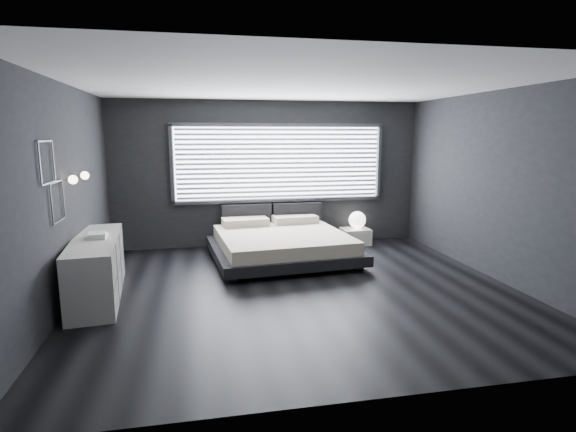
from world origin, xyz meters
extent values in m
plane|color=black|center=(0.00, 0.00, 0.00)|extent=(6.00, 6.00, 0.00)
plane|color=white|center=(0.00, 0.00, 2.80)|extent=(6.00, 6.00, 0.00)
cube|color=black|center=(0.00, 2.75, 1.40)|extent=(6.00, 0.04, 2.80)
cube|color=black|center=(0.00, -2.75, 1.40)|extent=(6.00, 0.04, 2.80)
cube|color=black|center=(-3.00, 0.00, 1.40)|extent=(0.04, 5.50, 2.80)
cube|color=black|center=(3.00, 0.00, 1.40)|extent=(0.04, 5.50, 2.80)
cube|color=white|center=(0.20, 2.73, 1.61)|extent=(4.00, 0.02, 1.38)
cube|color=#47474C|center=(-1.84, 2.70, 1.61)|extent=(0.06, 0.08, 1.48)
cube|color=#47474C|center=(2.24, 2.70, 1.61)|extent=(0.06, 0.08, 1.48)
cube|color=#47474C|center=(0.20, 2.70, 2.34)|extent=(4.14, 0.08, 0.06)
cube|color=#47474C|center=(0.20, 2.70, 0.88)|extent=(4.14, 0.08, 0.06)
cube|color=silver|center=(0.20, 2.67, 1.61)|extent=(3.94, 0.03, 1.32)
cube|color=black|center=(-0.47, 2.64, 0.57)|extent=(0.96, 0.16, 0.52)
cube|color=black|center=(0.53, 2.64, 0.57)|extent=(0.96, 0.16, 0.52)
cylinder|color=silver|center=(-2.95, 0.05, 1.60)|extent=(0.10, 0.02, 0.02)
sphere|color=#FFE5B7|center=(-2.88, 0.05, 1.60)|extent=(0.11, 0.11, 0.11)
cylinder|color=silver|center=(-2.95, 0.65, 1.60)|extent=(0.10, 0.02, 0.02)
sphere|color=#FFE5B7|center=(-2.88, 0.65, 1.60)|extent=(0.11, 0.11, 0.11)
cube|color=#47474C|center=(-2.98, -0.55, 2.08)|extent=(0.01, 0.46, 0.02)
cube|color=#47474C|center=(-2.98, -0.55, 1.62)|extent=(0.01, 0.46, 0.02)
cube|color=#47474C|center=(-2.98, -0.32, 1.85)|extent=(0.01, 0.02, 0.46)
cube|color=#47474C|center=(-2.98, -0.78, 1.85)|extent=(0.01, 0.02, 0.46)
cube|color=#47474C|center=(-2.98, -0.30, 1.61)|extent=(0.01, 0.46, 0.02)
cube|color=#47474C|center=(-2.98, -0.30, 1.15)|extent=(0.01, 0.46, 0.02)
cube|color=#47474C|center=(-2.98, -0.07, 1.38)|extent=(0.01, 0.02, 0.46)
cube|color=#47474C|center=(-2.98, -0.53, 1.38)|extent=(0.01, 0.02, 0.46)
cube|color=black|center=(-0.90, 0.54, 0.04)|extent=(0.14, 0.14, 0.09)
cube|color=black|center=(1.14, 0.73, 0.04)|extent=(0.14, 0.14, 0.09)
cube|color=black|center=(-1.07, 2.37, 0.04)|extent=(0.14, 0.14, 0.09)
cube|color=black|center=(0.97, 2.56, 0.04)|extent=(0.14, 0.14, 0.09)
cube|color=black|center=(0.03, 1.55, 0.17)|extent=(2.57, 2.47, 0.17)
cube|color=beige|center=(0.03, 1.55, 0.37)|extent=(2.30, 2.30, 0.22)
cube|color=#BFB4A0|center=(-0.53, 2.34, 0.54)|extent=(0.88, 0.53, 0.14)
cube|color=#BFB4A0|center=(0.44, 2.43, 0.54)|extent=(0.88, 0.53, 0.14)
cube|color=white|center=(1.67, 2.39, 0.16)|extent=(0.56, 0.47, 0.31)
sphere|color=white|center=(1.72, 2.44, 0.48)|extent=(0.34, 0.34, 0.34)
cube|color=white|center=(-2.72, 0.22, 0.40)|extent=(0.76, 2.06, 0.81)
cube|color=#47474C|center=(-2.44, 0.25, 0.40)|extent=(0.21, 1.98, 0.79)
cube|color=silver|center=(-2.71, 0.28, 0.82)|extent=(0.27, 0.35, 0.04)
cube|color=silver|center=(-2.70, 0.26, 0.86)|extent=(0.26, 0.32, 0.03)
camera|label=1|loc=(-1.33, -5.92, 2.14)|focal=28.00mm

